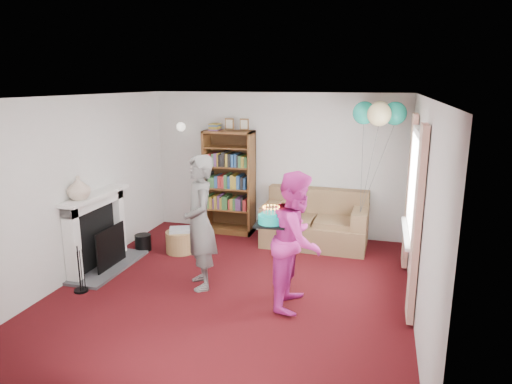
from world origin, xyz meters
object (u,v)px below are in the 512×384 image
(bookcase, at_px, (230,183))
(person_magenta, at_px, (297,240))
(sofa, at_px, (315,224))
(birthday_cake, at_px, (271,219))
(person_striped, at_px, (200,223))

(bookcase, distance_m, person_magenta, 2.98)
(sofa, height_order, person_magenta, person_magenta)
(sofa, distance_m, birthday_cake, 2.45)
(bookcase, distance_m, birthday_cake, 2.91)
(bookcase, height_order, sofa, bookcase)
(bookcase, xyz_separation_m, person_magenta, (1.68, -2.47, -0.07))
(bookcase, height_order, person_magenta, bookcase)
(sofa, bearing_deg, bookcase, 173.10)
(bookcase, height_order, person_striped, bookcase)
(bookcase, height_order, birthday_cake, bookcase)
(person_magenta, bearing_deg, birthday_cake, 107.79)
(sofa, xyz_separation_m, person_magenta, (0.09, -2.23, 0.50))
(person_striped, bearing_deg, bookcase, 157.34)
(bookcase, distance_m, person_striped, 2.32)
(bookcase, xyz_separation_m, birthday_cake, (1.39, -2.55, 0.19))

